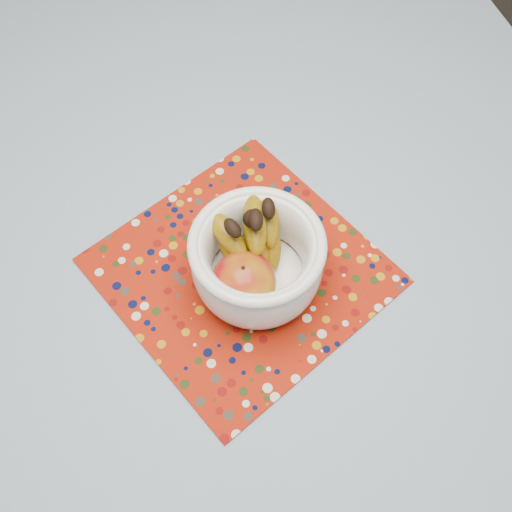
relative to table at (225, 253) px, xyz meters
The scene contains 4 objects.
table is the anchor object (origin of this frame).
tablecloth 0.08m from the table, ahead, with size 1.32×1.32×0.01m, color slate.
placemat 0.12m from the table, 86.79° to the right, with size 0.36×0.36×0.00m, color #961908.
fruit_bowl 0.19m from the table, 79.40° to the right, with size 0.19×0.19×0.15m.
Camera 1 is at (-0.10, -0.50, 1.54)m, focal length 42.00 mm.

